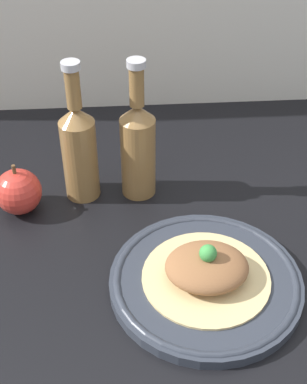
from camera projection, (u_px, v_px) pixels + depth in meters
ground_plane at (146, 281)px, 83.75cm from camera, size 180.00×110.00×4.00cm
plate at (206, 281)px, 79.56cm from camera, size 28.79×28.79×2.09cm
plated_food at (207, 269)px, 77.92cm from camera, size 19.07×19.07×6.47cm
cider_bottle_left at (79, 148)px, 91.63cm from camera, size 6.15×6.15×25.76cm
cider_bottle_right at (138, 146)px, 92.20cm from camera, size 6.15×6.15×25.76cm
apple at (18, 192)px, 91.65cm from camera, size 8.02×8.02×9.55cm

